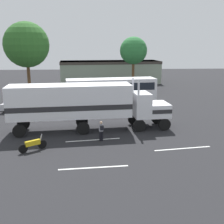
# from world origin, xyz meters

# --- Properties ---
(ground_plane) EXTENTS (120.00, 120.00, 0.00)m
(ground_plane) POSITION_xyz_m (0.00, 0.00, 0.00)
(ground_plane) COLOR #232326
(lane_stripe_near) EXTENTS (4.38, 0.74, 0.01)m
(lane_stripe_near) POSITION_xyz_m (-5.27, -3.50, 0.01)
(lane_stripe_near) COLOR silver
(lane_stripe_near) RESTS_ON ground_plane
(lane_stripe_mid) EXTENTS (4.38, 0.74, 0.01)m
(lane_stripe_mid) POSITION_xyz_m (1.38, -5.80, 0.01)
(lane_stripe_mid) COLOR silver
(lane_stripe_mid) RESTS_ON ground_plane
(lane_stripe_far) EXTENTS (4.40, 0.47, 0.01)m
(lane_stripe_far) POSITION_xyz_m (-5.23, -8.62, 0.01)
(lane_stripe_far) COLOR silver
(lane_stripe_far) RESTS_ON ground_plane
(semi_truck) EXTENTS (14.33, 4.04, 4.50)m
(semi_truck) POSITION_xyz_m (-6.10, -0.86, 2.52)
(semi_truck) COLOR white
(semi_truck) RESTS_ON ground_plane
(person_bystander) EXTENTS (0.38, 0.48, 1.63)m
(person_bystander) POSITION_xyz_m (-4.61, -3.73, 0.89)
(person_bystander) COLOR black
(person_bystander) RESTS_ON ground_plane
(parked_bus) EXTENTS (11.24, 3.98, 3.40)m
(parked_bus) POSITION_xyz_m (-3.00, 9.07, 2.07)
(parked_bus) COLOR silver
(parked_bus) RESTS_ON ground_plane
(parked_car) EXTENTS (4.67, 2.66, 1.57)m
(parked_car) POSITION_xyz_m (-13.26, 6.23, 0.81)
(parked_car) COLOR #B7B7BC
(parked_car) RESTS_ON ground_plane
(motorcycle) EXTENTS (1.79, 1.29, 1.12)m
(motorcycle) POSITION_xyz_m (-9.60, -5.50, 0.48)
(motorcycle) COLOR black
(motorcycle) RESTS_ON ground_plane
(tree_left) EXTENTS (6.21, 6.21, 10.54)m
(tree_left) POSITION_xyz_m (-14.30, 14.92, 7.42)
(tree_left) COLOR brown
(tree_left) RESTS_ON ground_plane
(tree_center) EXTENTS (4.44, 4.44, 8.71)m
(tree_center) POSITION_xyz_m (1.36, 20.92, 6.45)
(tree_center) COLOR brown
(tree_center) RESTS_ON ground_plane
(building_backdrop) EXTENTS (19.72, 7.76, 4.31)m
(building_backdrop) POSITION_xyz_m (-1.97, 29.77, 2.36)
(building_backdrop) COLOR gray
(building_backdrop) RESTS_ON ground_plane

